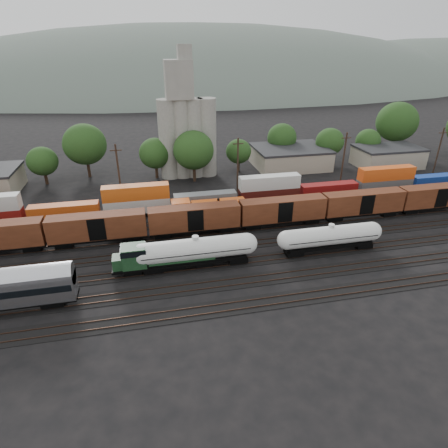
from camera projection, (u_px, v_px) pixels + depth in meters
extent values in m
plane|color=black|center=(197.00, 249.00, 58.82)|extent=(600.00, 600.00, 0.00)
cube|color=black|center=(215.00, 309.00, 45.63)|extent=(180.00, 3.20, 0.08)
cube|color=#382319|center=(216.00, 312.00, 44.96)|extent=(180.00, 0.08, 0.16)
cube|color=#382319|center=(214.00, 305.00, 46.22)|extent=(180.00, 0.08, 0.16)
cube|color=black|center=(208.00, 286.00, 50.02)|extent=(180.00, 3.20, 0.08)
cube|color=#382319|center=(209.00, 288.00, 49.35)|extent=(180.00, 0.08, 0.16)
cube|color=#382319|center=(207.00, 282.00, 50.61)|extent=(180.00, 0.08, 0.16)
cube|color=black|center=(202.00, 266.00, 54.41)|extent=(180.00, 3.20, 0.08)
cube|color=#382319|center=(203.00, 268.00, 53.74)|extent=(180.00, 0.08, 0.16)
cube|color=#382319|center=(201.00, 263.00, 55.00)|extent=(180.00, 0.08, 0.16)
cube|color=black|center=(197.00, 249.00, 58.80)|extent=(180.00, 3.20, 0.08)
cube|color=#382319|center=(198.00, 251.00, 58.13)|extent=(180.00, 0.08, 0.16)
cube|color=#382319|center=(196.00, 247.00, 59.39)|extent=(180.00, 0.08, 0.16)
cube|color=black|center=(193.00, 235.00, 63.19)|extent=(180.00, 3.20, 0.08)
cube|color=#382319|center=(193.00, 236.00, 62.52)|extent=(180.00, 0.08, 0.16)
cube|color=#382319|center=(192.00, 232.00, 63.78)|extent=(180.00, 0.08, 0.16)
cube|color=black|center=(189.00, 222.00, 67.58)|extent=(180.00, 3.20, 0.08)
cube|color=#382319|center=(189.00, 223.00, 66.91)|extent=(180.00, 0.08, 0.16)
cube|color=#382319|center=(188.00, 220.00, 68.17)|extent=(180.00, 0.08, 0.16)
cube|color=black|center=(186.00, 211.00, 71.97)|extent=(180.00, 3.20, 0.08)
cube|color=#382319|center=(186.00, 212.00, 71.30)|extent=(180.00, 0.08, 0.16)
cube|color=#382319|center=(185.00, 209.00, 72.56)|extent=(180.00, 0.08, 0.16)
cube|color=black|center=(169.00, 263.00, 52.99)|extent=(15.57, 2.66, 0.37)
cube|color=black|center=(169.00, 265.00, 53.17)|extent=(4.58, 2.02, 0.73)
cube|color=#18391D|center=(181.00, 253.00, 52.72)|extent=(9.34, 2.20, 2.47)
cube|color=#18391D|center=(134.00, 256.00, 51.36)|extent=(3.30, 2.66, 3.02)
cube|color=black|center=(133.00, 250.00, 50.94)|extent=(3.39, 2.75, 0.82)
cube|color=#18391D|center=(118.00, 262.00, 51.25)|extent=(1.47, 2.20, 1.65)
cylinder|color=black|center=(181.00, 244.00, 52.12)|extent=(0.46, 0.46, 0.46)
cube|color=black|center=(133.00, 270.00, 52.31)|extent=(2.38, 1.83, 0.64)
cube|color=black|center=(204.00, 262.00, 54.20)|extent=(2.38, 1.83, 0.64)
cylinder|color=silver|center=(196.00, 249.00, 52.94)|extent=(14.97, 3.08, 3.08)
sphere|color=silver|center=(142.00, 254.00, 51.52)|extent=(3.08, 3.08, 3.08)
sphere|color=silver|center=(247.00, 243.00, 54.36)|extent=(3.08, 3.08, 3.08)
cylinder|color=silver|center=(195.00, 238.00, 52.17)|extent=(0.96, 0.96, 0.53)
cube|color=black|center=(196.00, 249.00, 52.94)|extent=(15.31, 3.23, 0.09)
cube|color=black|center=(196.00, 259.00, 53.69)|extent=(14.46, 2.34, 0.53)
cube|color=black|center=(153.00, 268.00, 52.80)|extent=(2.76, 2.13, 0.74)
cube|color=black|center=(237.00, 258.00, 55.13)|extent=(2.76, 2.13, 0.74)
cylinder|color=silver|center=(330.00, 235.00, 56.94)|extent=(14.06, 2.89, 2.89)
sphere|color=silver|center=(287.00, 240.00, 55.61)|extent=(2.89, 2.89, 2.89)
sphere|color=silver|center=(372.00, 231.00, 58.27)|extent=(2.89, 2.89, 2.89)
cylinder|color=silver|center=(332.00, 226.00, 56.22)|extent=(0.90, 0.90, 0.50)
cube|color=black|center=(330.00, 235.00, 56.94)|extent=(14.37, 3.03, 0.08)
cube|color=black|center=(329.00, 245.00, 57.64)|extent=(13.58, 2.20, 0.50)
cube|color=black|center=(294.00, 252.00, 56.81)|extent=(2.60, 2.00, 0.70)
cube|color=black|center=(362.00, 244.00, 59.00)|extent=(2.60, 2.00, 0.70)
cube|color=black|center=(54.00, 301.00, 46.07)|extent=(2.68, 2.06, 0.72)
cube|color=black|center=(208.00, 215.00, 67.74)|extent=(16.17, 2.60, 0.36)
cube|color=black|center=(208.00, 217.00, 67.92)|extent=(4.49, 1.98, 0.72)
cube|color=#D34E12|center=(218.00, 207.00, 67.50)|extent=(9.70, 2.16, 2.43)
cube|color=#D34E12|center=(181.00, 209.00, 66.09)|extent=(3.23, 2.60, 2.96)
cube|color=black|center=(181.00, 204.00, 65.68)|extent=(3.32, 2.69, 0.81)
cube|color=#D34E12|center=(168.00, 213.00, 65.96)|extent=(1.44, 2.16, 1.62)
cylinder|color=black|center=(218.00, 200.00, 66.91)|extent=(0.45, 0.45, 0.45)
cube|color=black|center=(180.00, 220.00, 67.02)|extent=(2.34, 1.80, 0.63)
cube|color=black|center=(236.00, 215.00, 68.98)|extent=(2.34, 1.80, 0.63)
cube|color=black|center=(99.00, 238.00, 59.83)|extent=(15.00, 2.60, 0.40)
cube|color=#532614|center=(98.00, 226.00, 58.91)|extent=(15.00, 2.90, 3.80)
cube|color=black|center=(195.00, 228.00, 62.75)|extent=(15.00, 2.60, 0.40)
cube|color=#532614|center=(194.00, 217.00, 61.83)|extent=(15.00, 2.90, 3.80)
cube|color=black|center=(282.00, 220.00, 65.68)|extent=(15.00, 2.60, 0.40)
cube|color=#532614|center=(283.00, 209.00, 64.75)|extent=(15.00, 2.90, 3.80)
cube|color=black|center=(361.00, 212.00, 68.60)|extent=(15.00, 2.60, 0.40)
cube|color=#532614|center=(363.00, 202.00, 67.68)|extent=(15.00, 2.90, 3.80)
cube|color=black|center=(434.00, 205.00, 71.52)|extent=(15.00, 2.60, 0.40)
cube|color=#532614|center=(437.00, 195.00, 70.60)|extent=(15.00, 2.90, 3.80)
cube|color=black|center=(186.00, 209.00, 71.77)|extent=(160.00, 2.60, 0.60)
cube|color=#C74C14|center=(64.00, 211.00, 66.94)|extent=(12.00, 2.40, 2.60)
cube|color=silver|center=(137.00, 205.00, 69.37)|extent=(12.00, 2.40, 2.60)
cube|color=#CD5415|center=(136.00, 192.00, 68.23)|extent=(12.00, 2.40, 2.60)
cube|color=slate|center=(205.00, 200.00, 71.80)|extent=(12.00, 2.40, 2.60)
cube|color=#451310|center=(269.00, 194.00, 74.23)|extent=(12.00, 2.40, 2.60)
cube|color=silver|center=(270.00, 182.00, 73.09)|extent=(12.00, 2.40, 2.60)
cube|color=maroon|center=(328.00, 190.00, 76.66)|extent=(12.00, 2.40, 2.60)
cube|color=#525557|center=(384.00, 185.00, 79.09)|extent=(12.00, 2.40, 2.60)
cube|color=#D34D15|center=(387.00, 173.00, 77.95)|extent=(12.00, 2.40, 2.60)
cube|color=navy|center=(437.00, 181.00, 81.52)|extent=(12.00, 2.40, 2.60)
cylinder|color=gray|center=(169.00, 140.00, 86.28)|extent=(4.40, 4.40, 18.00)
cylinder|color=gray|center=(182.00, 139.00, 86.85)|extent=(4.40, 4.40, 18.00)
cylinder|color=gray|center=(194.00, 139.00, 87.42)|extent=(4.40, 4.40, 18.00)
cylinder|color=gray|center=(207.00, 138.00, 87.99)|extent=(4.40, 4.40, 18.00)
cube|color=gray|center=(179.00, 79.00, 81.14)|extent=(6.00, 5.00, 8.00)
cube|color=gray|center=(184.00, 54.00, 79.23)|extent=(3.00, 3.00, 4.00)
cube|color=#9E937F|center=(290.00, 158.00, 96.87)|extent=(18.00, 14.00, 4.60)
cube|color=#232326|center=(291.00, 148.00, 95.74)|extent=(18.36, 14.28, 0.50)
cube|color=#9E937F|center=(387.00, 157.00, 97.22)|extent=(16.00, 10.00, 4.60)
cube|color=#232326|center=(389.00, 148.00, 96.10)|extent=(16.32, 10.20, 0.50)
cylinder|color=black|center=(46.00, 179.00, 85.25)|extent=(0.70, 0.70, 2.47)
ellipsoid|color=#24471A|center=(42.00, 161.00, 83.43)|extent=(6.71, 6.71, 6.35)
cylinder|color=black|center=(89.00, 170.00, 89.50)|extent=(0.70, 0.70, 3.64)
ellipsoid|color=#24471A|center=(85.00, 144.00, 86.82)|extent=(9.88, 9.88, 9.36)
cylinder|color=black|center=(157.00, 172.00, 89.16)|extent=(0.70, 0.70, 2.74)
ellipsoid|color=#24471A|center=(155.00, 153.00, 87.14)|extent=(7.45, 7.45, 7.06)
cylinder|color=black|center=(194.00, 174.00, 86.80)|extent=(0.70, 0.70, 3.38)
ellipsoid|color=#24471A|center=(193.00, 150.00, 84.31)|extent=(9.18, 9.18, 8.69)
cylinder|color=black|center=(238.00, 167.00, 93.91)|extent=(0.70, 0.70, 2.31)
ellipsoid|color=#24471A|center=(239.00, 151.00, 92.21)|extent=(6.28, 6.28, 5.95)
cylinder|color=black|center=(281.00, 155.00, 102.24)|extent=(0.70, 0.70, 2.87)
ellipsoid|color=#24471A|center=(282.00, 138.00, 100.12)|extent=(7.80, 7.80, 7.39)
cylinder|color=black|center=(328.00, 159.00, 99.62)|extent=(0.70, 0.70, 2.70)
ellipsoid|color=#24471A|center=(330.00, 142.00, 97.63)|extent=(7.33, 7.33, 6.94)
cylinder|color=black|center=(366.00, 156.00, 102.68)|extent=(0.70, 0.70, 2.43)
ellipsoid|color=#24471A|center=(368.00, 141.00, 100.89)|extent=(6.60, 6.60, 6.25)
cylinder|color=black|center=(392.00, 146.00, 108.12)|extent=(0.70, 0.70, 4.18)
ellipsoid|color=#24471A|center=(397.00, 122.00, 105.03)|extent=(11.36, 11.36, 10.76)
cylinder|color=black|center=(119.00, 174.00, 73.22)|extent=(0.36, 0.36, 12.00)
cube|color=black|center=(116.00, 150.00, 71.11)|extent=(2.20, 0.18, 0.18)
cylinder|color=black|center=(238.00, 167.00, 77.77)|extent=(0.36, 0.36, 12.00)
cube|color=black|center=(238.00, 144.00, 75.67)|extent=(2.20, 0.18, 0.18)
cylinder|color=black|center=(343.00, 160.00, 82.33)|extent=(0.36, 0.36, 12.00)
cube|color=black|center=(346.00, 138.00, 80.22)|extent=(2.20, 0.18, 0.18)
cylinder|color=black|center=(438.00, 153.00, 86.89)|extent=(0.36, 0.36, 12.00)
cube|color=black|center=(443.00, 133.00, 84.78)|extent=(2.20, 0.18, 0.18)
ellipsoid|color=#59665B|center=(199.00, 113.00, 304.69)|extent=(520.00, 286.00, 130.00)
ellipsoid|color=#59665B|center=(435.00, 98.00, 344.15)|extent=(400.00, 220.00, 100.00)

